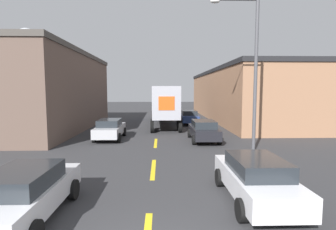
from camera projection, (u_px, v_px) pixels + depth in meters
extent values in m
cube|color=yellow|center=(153.00, 169.00, 12.25)|extent=(0.20, 3.18, 0.01)
cube|color=yellow|center=(156.00, 143.00, 18.28)|extent=(0.20, 3.18, 0.01)
cube|color=brown|center=(32.00, 93.00, 24.57)|extent=(10.41, 18.19, 6.82)
cube|color=#4C4742|center=(30.00, 54.00, 24.23)|extent=(10.61, 18.39, 0.40)
cube|color=#9E7051|center=(239.00, 96.00, 34.27)|extent=(8.18, 28.84, 5.82)
cube|color=#232326|center=(240.00, 72.00, 33.98)|extent=(8.38, 29.04, 0.40)
cube|color=navy|center=(162.00, 105.00, 33.37)|extent=(2.38, 2.69, 2.68)
cube|color=#A8A8B2|center=(164.00, 101.00, 26.71)|extent=(2.68, 10.08, 2.86)
cube|color=#E55619|center=(167.00, 103.00, 21.72)|extent=(1.34, 0.06, 1.15)
cylinder|color=black|center=(172.00, 115.00, 33.89)|extent=(0.31, 1.07, 1.06)
cylinder|color=black|center=(153.00, 115.00, 33.76)|extent=(0.31, 1.07, 1.06)
cylinder|color=black|center=(172.00, 115.00, 32.84)|extent=(0.31, 1.07, 1.06)
cylinder|color=black|center=(153.00, 116.00, 32.71)|extent=(0.31, 1.07, 1.06)
cylinder|color=black|center=(179.00, 124.00, 24.18)|extent=(0.31, 1.07, 1.06)
cylinder|color=black|center=(152.00, 125.00, 24.05)|extent=(0.31, 1.07, 1.06)
cylinder|color=black|center=(180.00, 127.00, 22.78)|extent=(0.31, 1.07, 1.06)
cylinder|color=black|center=(152.00, 127.00, 22.65)|extent=(0.31, 1.07, 1.06)
cube|color=navy|center=(189.00, 118.00, 28.67)|extent=(1.74, 4.46, 0.67)
cube|color=#23282D|center=(189.00, 113.00, 28.48)|extent=(1.53, 2.32, 0.49)
cylinder|color=black|center=(195.00, 119.00, 30.10)|extent=(0.22, 0.67, 0.67)
cylinder|color=black|center=(180.00, 120.00, 30.05)|extent=(0.22, 0.67, 0.67)
cylinder|color=black|center=(199.00, 122.00, 27.35)|extent=(0.22, 0.67, 0.67)
cylinder|color=black|center=(182.00, 122.00, 27.30)|extent=(0.22, 0.67, 0.67)
cube|color=#B2B2B7|center=(110.00, 130.00, 19.77)|extent=(1.74, 4.46, 0.67)
cube|color=#23282D|center=(110.00, 123.00, 19.58)|extent=(1.53, 2.32, 0.49)
cylinder|color=black|center=(124.00, 132.00, 21.20)|extent=(0.22, 0.67, 0.67)
cylinder|color=black|center=(103.00, 132.00, 21.15)|extent=(0.22, 0.67, 0.67)
cylinder|color=black|center=(119.00, 138.00, 18.45)|extent=(0.22, 0.67, 0.67)
cylinder|color=black|center=(94.00, 138.00, 18.40)|extent=(0.22, 0.67, 0.67)
cube|color=black|center=(203.00, 132.00, 19.05)|extent=(1.74, 4.46, 0.67)
cube|color=#23282D|center=(204.00, 124.00, 18.87)|extent=(1.53, 2.32, 0.49)
cylinder|color=black|center=(212.00, 133.00, 20.48)|extent=(0.22, 0.67, 0.67)
cylinder|color=black|center=(189.00, 133.00, 20.44)|extent=(0.22, 0.67, 0.67)
cylinder|color=black|center=(219.00, 140.00, 17.73)|extent=(0.22, 0.67, 0.67)
cylinder|color=black|center=(194.00, 140.00, 17.68)|extent=(0.22, 0.67, 0.67)
cube|color=silver|center=(255.00, 181.00, 8.65)|extent=(1.74, 4.46, 0.67)
cube|color=#23282D|center=(257.00, 165.00, 8.47)|extent=(1.53, 2.32, 0.49)
cylinder|color=black|center=(264.00, 177.00, 10.08)|extent=(0.22, 0.67, 0.67)
cylinder|color=black|center=(219.00, 177.00, 10.03)|extent=(0.22, 0.67, 0.67)
cylinder|color=black|center=(303.00, 209.00, 7.33)|extent=(0.22, 0.67, 0.67)
cylinder|color=black|center=(242.00, 210.00, 7.28)|extent=(0.22, 0.67, 0.67)
cube|color=silver|center=(26.00, 197.00, 7.38)|extent=(1.74, 4.46, 0.67)
cube|color=#23282D|center=(22.00, 178.00, 7.19)|extent=(1.53, 2.32, 0.49)
cylinder|color=black|center=(73.00, 189.00, 8.81)|extent=(0.22, 0.67, 0.67)
cylinder|color=black|center=(21.00, 190.00, 8.76)|extent=(0.22, 0.67, 0.67)
cylinder|color=#47474C|center=(37.00, 80.00, 49.81)|extent=(0.28, 0.28, 11.16)
cylinder|color=#47474C|center=(33.00, 81.00, 51.32)|extent=(0.28, 0.28, 11.16)
cylinder|color=#47474C|center=(21.00, 80.00, 49.73)|extent=(0.28, 0.28, 11.16)
cylinder|color=#47474C|center=(25.00, 80.00, 48.22)|extent=(0.28, 0.28, 11.16)
cylinder|color=#4C4C51|center=(27.00, 52.00, 49.27)|extent=(3.39, 3.39, 0.30)
sphere|color=#B7BCC6|center=(27.00, 40.00, 49.07)|extent=(4.44, 4.44, 4.44)
cylinder|color=#4C4C51|center=(256.00, 76.00, 15.32)|extent=(0.20, 0.20, 8.96)
cylinder|color=#4C4C51|center=(237.00, 0.00, 14.88)|extent=(2.46, 0.11, 0.11)
ellipsoid|color=silver|center=(215.00, 1.00, 14.85)|extent=(0.56, 0.32, 0.22)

